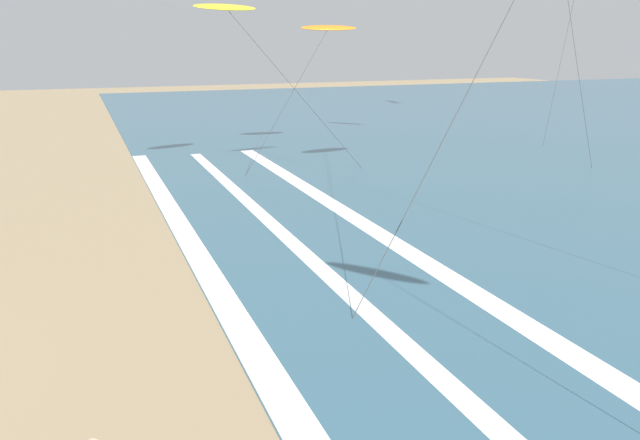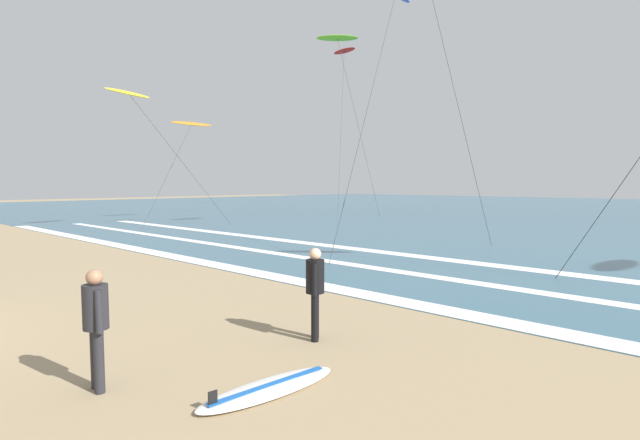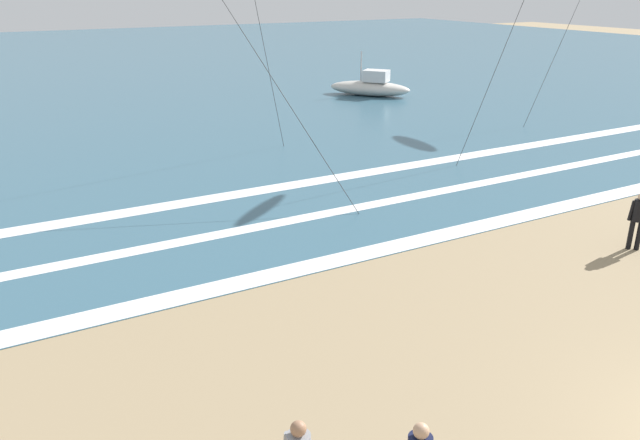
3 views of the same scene
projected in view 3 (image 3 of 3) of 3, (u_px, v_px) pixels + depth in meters
name	position (u px, v px, depth m)	size (l,w,h in m)	color
ocean_surface	(93.00, 65.00, 53.36)	(140.00, 90.00, 0.01)	#386075
wave_foam_shoreline	(365.00, 253.00, 16.45)	(45.13, 0.74, 0.01)	white
wave_foam_mid_break	(389.00, 201.00, 20.34)	(49.80, 0.57, 0.01)	white
wave_foam_outer_break	(316.00, 181.00, 22.40)	(47.88, 0.77, 0.01)	white
surfer_left_near	(638.00, 216.00, 16.42)	(0.40, 0.44, 1.60)	black
offshore_boat	(370.00, 87.00, 39.06)	(4.59, 5.11, 2.70)	beige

